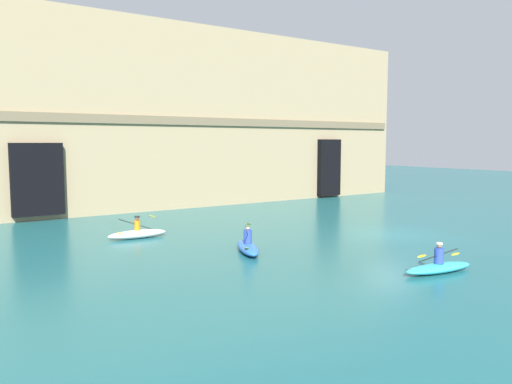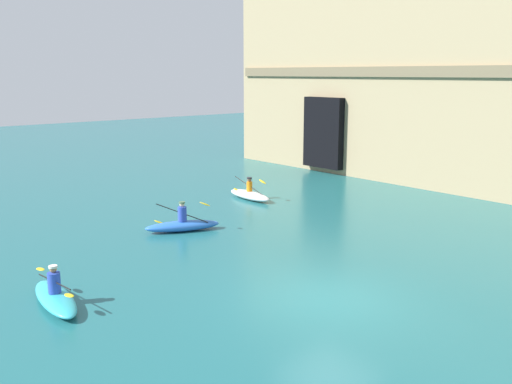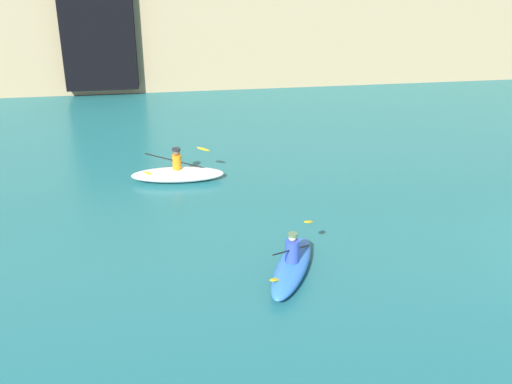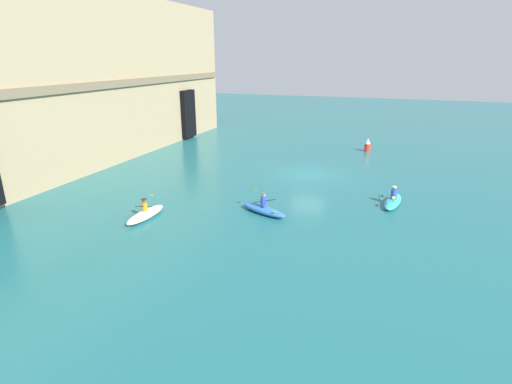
% 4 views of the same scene
% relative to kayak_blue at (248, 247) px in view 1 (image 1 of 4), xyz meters
% --- Properties ---
extents(ground_plane, '(120.00, 120.00, 0.00)m').
position_rel_kayak_blue_xyz_m(ground_plane, '(8.39, -0.69, -0.25)').
color(ground_plane, '#1E6066').
extents(cliff_bluff, '(38.46, 7.14, 12.94)m').
position_rel_kayak_blue_xyz_m(cliff_bluff, '(5.54, 17.63, 6.20)').
color(cliff_bluff, '#9E8966').
rests_on(cliff_bluff, ground).
extents(kayak_blue, '(1.80, 2.99, 1.18)m').
position_rel_kayak_blue_xyz_m(kayak_blue, '(0.00, 0.00, 0.00)').
color(kayak_blue, blue).
rests_on(kayak_blue, ground).
extents(kayak_white, '(2.94, 0.95, 1.10)m').
position_rel_kayak_blue_xyz_m(kayak_white, '(-2.73, 5.71, -0.02)').
color(kayak_white, white).
rests_on(kayak_white, ground).
extents(kayak_cyan, '(3.09, 1.21, 1.09)m').
position_rel_kayak_blue_xyz_m(kayak_cyan, '(3.90, -6.61, -0.04)').
color(kayak_cyan, '#33B2C6').
rests_on(kayak_cyan, ground).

